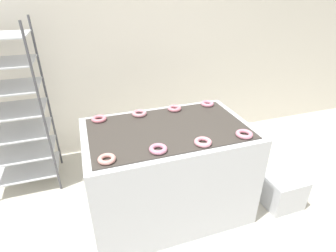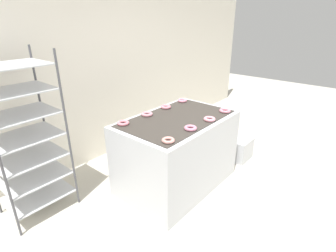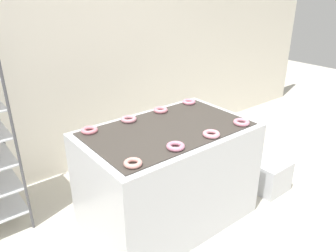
{
  "view_description": "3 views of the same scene",
  "coord_description": "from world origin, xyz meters",
  "px_view_note": "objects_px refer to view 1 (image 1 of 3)",
  "views": [
    {
      "loc": [
        -0.64,
        -1.2,
        2.02
      ],
      "look_at": [
        0.0,
        0.71,
        0.96
      ],
      "focal_mm": 28.0,
      "sensor_mm": 36.0,
      "label": 1
    },
    {
      "loc": [
        -2.32,
        -1.08,
        2.07
      ],
      "look_at": [
        0.0,
        0.86,
        0.79
      ],
      "focal_mm": 28.0,
      "sensor_mm": 36.0,
      "label": 2
    },
    {
      "loc": [
        -1.58,
        -1.26,
        2.08
      ],
      "look_at": [
        0.0,
        0.71,
        0.96
      ],
      "focal_mm": 35.0,
      "sensor_mm": 36.0,
      "label": 3
    }
  ],
  "objects_px": {
    "glaze_bin": "(282,190)",
    "baking_rack_cart": "(10,111)",
    "donut_far_left": "(99,119)",
    "donut_far_midright": "(174,108)",
    "fryer_machine": "(168,171)",
    "donut_near_left": "(107,159)",
    "donut_far_midleft": "(139,113)",
    "donut_far_right": "(207,104)",
    "donut_near_midleft": "(158,149)",
    "donut_near_midright": "(203,142)",
    "donut_near_right": "(244,134)"
  },
  "relations": [
    {
      "from": "glaze_bin",
      "to": "donut_near_left",
      "type": "bearing_deg",
      "value": -179.54
    },
    {
      "from": "baking_rack_cart",
      "to": "donut_near_right",
      "type": "distance_m",
      "value": 2.32
    },
    {
      "from": "baking_rack_cart",
      "to": "donut_near_left",
      "type": "bearing_deg",
      "value": -56.39
    },
    {
      "from": "glaze_bin",
      "to": "donut_far_right",
      "type": "relative_size",
      "value": 2.78
    },
    {
      "from": "donut_near_midright",
      "to": "donut_near_left",
      "type": "bearing_deg",
      "value": 179.33
    },
    {
      "from": "donut_far_left",
      "to": "glaze_bin",
      "type": "bearing_deg",
      "value": -21.3
    },
    {
      "from": "donut_near_left",
      "to": "donut_far_left",
      "type": "xyz_separation_m",
      "value": [
        0.01,
        0.67,
        0.0
      ]
    },
    {
      "from": "donut_near_left",
      "to": "donut_far_right",
      "type": "height_order",
      "value": "donut_far_right"
    },
    {
      "from": "donut_near_midleft",
      "to": "donut_far_midleft",
      "type": "xyz_separation_m",
      "value": [
        0.01,
        0.66,
        -0.0
      ]
    },
    {
      "from": "donut_far_right",
      "to": "donut_near_right",
      "type": "bearing_deg",
      "value": -89.82
    },
    {
      "from": "donut_far_left",
      "to": "donut_far_midright",
      "type": "xyz_separation_m",
      "value": [
        0.74,
        -0.0,
        0.0
      ]
    },
    {
      "from": "donut_near_left",
      "to": "fryer_machine",
      "type": "bearing_deg",
      "value": 30.08
    },
    {
      "from": "baking_rack_cart",
      "to": "donut_near_right",
      "type": "bearing_deg",
      "value": -32.71
    },
    {
      "from": "donut_near_midleft",
      "to": "donut_far_left",
      "type": "distance_m",
      "value": 0.76
    },
    {
      "from": "glaze_bin",
      "to": "donut_far_right",
      "type": "height_order",
      "value": "donut_far_right"
    },
    {
      "from": "donut_near_midleft",
      "to": "donut_near_midright",
      "type": "xyz_separation_m",
      "value": [
        0.36,
        -0.02,
        -0.0
      ]
    },
    {
      "from": "donut_far_midleft",
      "to": "donut_near_right",
      "type": "bearing_deg",
      "value": -42.69
    },
    {
      "from": "donut_far_midleft",
      "to": "glaze_bin",
      "type": "bearing_deg",
      "value": -26.52
    },
    {
      "from": "fryer_machine",
      "to": "donut_near_left",
      "type": "xyz_separation_m",
      "value": [
        -0.57,
        -0.33,
        0.49
      ]
    },
    {
      "from": "glaze_bin",
      "to": "donut_near_midleft",
      "type": "distance_m",
      "value": 1.54
    },
    {
      "from": "donut_far_left",
      "to": "donut_far_right",
      "type": "relative_size",
      "value": 1.03
    },
    {
      "from": "donut_near_left",
      "to": "donut_near_midright",
      "type": "distance_m",
      "value": 0.74
    },
    {
      "from": "donut_far_left",
      "to": "donut_far_right",
      "type": "distance_m",
      "value": 1.11
    },
    {
      "from": "glaze_bin",
      "to": "donut_near_midleft",
      "type": "relative_size",
      "value": 2.67
    },
    {
      "from": "fryer_machine",
      "to": "donut_near_midleft",
      "type": "xyz_separation_m",
      "value": [
        -0.19,
        -0.32,
        0.49
      ]
    },
    {
      "from": "donut_far_right",
      "to": "baking_rack_cart",
      "type": "bearing_deg",
      "value": 163.61
    },
    {
      "from": "glaze_bin",
      "to": "baking_rack_cart",
      "type": "bearing_deg",
      "value": 154.02
    },
    {
      "from": "donut_far_midright",
      "to": "fryer_machine",
      "type": "bearing_deg",
      "value": -118.11
    },
    {
      "from": "donut_far_midleft",
      "to": "donut_far_right",
      "type": "bearing_deg",
      "value": 0.5
    },
    {
      "from": "baking_rack_cart",
      "to": "donut_far_left",
      "type": "height_order",
      "value": "baking_rack_cart"
    },
    {
      "from": "donut_near_right",
      "to": "donut_far_midleft",
      "type": "xyz_separation_m",
      "value": [
        -0.73,
        0.67,
        0.0
      ]
    },
    {
      "from": "fryer_machine",
      "to": "donut_far_left",
      "type": "distance_m",
      "value": 0.82
    },
    {
      "from": "fryer_machine",
      "to": "glaze_bin",
      "type": "height_order",
      "value": "fryer_machine"
    },
    {
      "from": "donut_near_midright",
      "to": "donut_far_left",
      "type": "xyz_separation_m",
      "value": [
        -0.73,
        0.68,
        -0.0
      ]
    },
    {
      "from": "fryer_machine",
      "to": "glaze_bin",
      "type": "distance_m",
      "value": 1.22
    },
    {
      "from": "baking_rack_cart",
      "to": "donut_near_midright",
      "type": "bearing_deg",
      "value": -38.63
    },
    {
      "from": "donut_near_midleft",
      "to": "fryer_machine",
      "type": "bearing_deg",
      "value": 59.94
    },
    {
      "from": "fryer_machine",
      "to": "donut_near_left",
      "type": "distance_m",
      "value": 0.82
    },
    {
      "from": "fryer_machine",
      "to": "glaze_bin",
      "type": "relative_size",
      "value": 3.97
    },
    {
      "from": "glaze_bin",
      "to": "donut_near_right",
      "type": "distance_m",
      "value": 0.98
    },
    {
      "from": "fryer_machine",
      "to": "donut_far_right",
      "type": "xyz_separation_m",
      "value": [
        0.55,
        0.35,
        0.49
      ]
    },
    {
      "from": "baking_rack_cart",
      "to": "donut_far_left",
      "type": "xyz_separation_m",
      "value": [
        0.84,
        -0.58,
        0.04
      ]
    },
    {
      "from": "glaze_bin",
      "to": "fryer_machine",
      "type": "bearing_deg",
      "value": 164.46
    },
    {
      "from": "glaze_bin",
      "to": "donut_near_left",
      "type": "height_order",
      "value": "donut_near_left"
    },
    {
      "from": "donut_near_left",
      "to": "baking_rack_cart",
      "type": "bearing_deg",
      "value": 123.61
    },
    {
      "from": "donut_near_midright",
      "to": "donut_far_left",
      "type": "relative_size",
      "value": 1.02
    },
    {
      "from": "glaze_bin",
      "to": "donut_far_left",
      "type": "relative_size",
      "value": 2.71
    },
    {
      "from": "baking_rack_cart",
      "to": "donut_near_right",
      "type": "height_order",
      "value": "baking_rack_cart"
    },
    {
      "from": "donut_near_midleft",
      "to": "donut_far_midleft",
      "type": "relative_size",
      "value": 0.98
    },
    {
      "from": "donut_near_midright",
      "to": "baking_rack_cart",
      "type": "bearing_deg",
      "value": 141.37
    }
  ]
}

